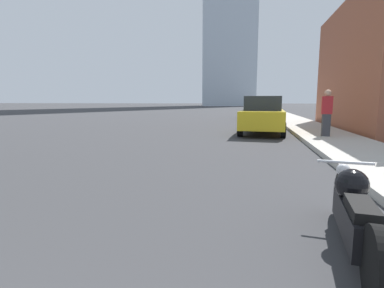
# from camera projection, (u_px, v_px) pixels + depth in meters

# --- Properties ---
(sidewalk) EXTENTS (2.34, 240.00, 0.15)m
(sidewalk) POSITION_uv_depth(u_px,v_px,m) (276.00, 112.00, 37.30)
(sidewalk) COLOR #B2ADA3
(sidewalk) RESTS_ON ground_plane
(motorcycle) EXTENTS (0.62, 2.24, 0.77)m
(motorcycle) POSITION_uv_depth(u_px,v_px,m) (354.00, 212.00, 2.98)
(motorcycle) COLOR black
(motorcycle) RESTS_ON ground_plane
(parked_car_yellow) EXTENTS (2.14, 4.38, 1.68)m
(parked_car_yellow) POSITION_uv_depth(u_px,v_px,m) (263.00, 115.00, 13.43)
(parked_car_yellow) COLOR gold
(parked_car_yellow) RESTS_ON ground_plane
(parked_car_black) EXTENTS (2.24, 4.33, 1.62)m
(parked_car_black) POSITION_uv_depth(u_px,v_px,m) (257.00, 109.00, 25.51)
(parked_car_black) COLOR black
(parked_car_black) RESTS_ON ground_plane
(parked_car_silver) EXTENTS (2.24, 4.56, 1.68)m
(parked_car_silver) POSITION_uv_depth(u_px,v_px,m) (255.00, 106.00, 36.85)
(parked_car_silver) COLOR #BCBCC1
(parked_car_silver) RESTS_ON ground_plane
(parked_car_green) EXTENTS (2.08, 4.29, 1.71)m
(parked_car_green) POSITION_uv_depth(u_px,v_px,m) (257.00, 105.00, 48.67)
(parked_car_green) COLOR #1E6B33
(parked_car_green) RESTS_ON ground_plane
(parked_car_blue) EXTENTS (1.77, 4.52, 1.74)m
(parked_car_blue) POSITION_uv_depth(u_px,v_px,m) (256.00, 104.00, 60.32)
(parked_car_blue) COLOR #1E3899
(parked_car_blue) RESTS_ON ground_plane
(pedestrian) EXTENTS (0.36, 0.24, 1.75)m
(pedestrian) POSITION_uv_depth(u_px,v_px,m) (327.00, 112.00, 11.25)
(pedestrian) COLOR #38383D
(pedestrian) RESTS_ON sidewalk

